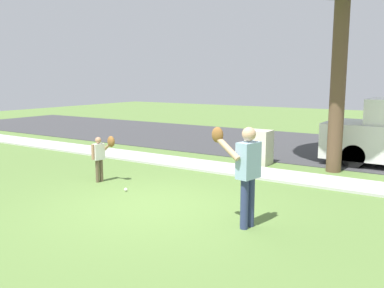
% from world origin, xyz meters
% --- Properties ---
extents(ground_plane, '(48.00, 48.00, 0.00)m').
position_xyz_m(ground_plane, '(0.00, 3.50, 0.00)').
color(ground_plane, '#567538').
extents(sidewalk_strip, '(36.00, 1.20, 0.06)m').
position_xyz_m(sidewalk_strip, '(0.00, 3.60, 0.03)').
color(sidewalk_strip, '#B2B2AD').
rests_on(sidewalk_strip, ground).
extents(road_surface, '(36.00, 6.80, 0.02)m').
position_xyz_m(road_surface, '(0.00, 8.60, 0.01)').
color(road_surface, '#38383A').
rests_on(road_surface, ground).
extents(person_adult, '(0.76, 0.59, 1.68)m').
position_xyz_m(person_adult, '(2.02, -0.09, 1.04)').
color(person_adult, navy).
rests_on(person_adult, ground).
extents(person_child, '(0.53, 0.38, 1.12)m').
position_xyz_m(person_child, '(-2.13, 0.80, 0.72)').
color(person_child, brown).
rests_on(person_child, ground).
extents(baseball, '(0.07, 0.07, 0.07)m').
position_xyz_m(baseball, '(-1.12, 0.49, 0.04)').
color(baseball, white).
rests_on(baseball, ground).
extents(utility_cabinet, '(0.66, 0.61, 0.98)m').
position_xyz_m(utility_cabinet, '(0.16, 4.76, 0.49)').
color(utility_cabinet, beige).
rests_on(utility_cabinet, ground).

